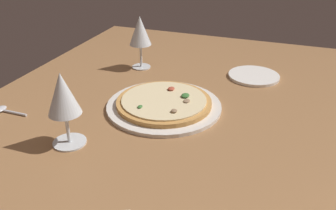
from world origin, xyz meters
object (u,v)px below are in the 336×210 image
at_px(wine_glass_near, 63,97).
at_px(pizza_main, 164,104).
at_px(spoon, 3,110).
at_px(side_plate, 254,76).
at_px(wine_glass_far, 140,32).

bearing_deg(wine_glass_near, pizza_main, 148.69).
bearing_deg(pizza_main, wine_glass_near, -31.31).
bearing_deg(spoon, side_plate, 127.96).
relative_size(wine_glass_far, side_plate, 1.09).
bearing_deg(side_plate, spoon, -52.04).
xyz_separation_m(side_plate, spoon, (0.46, -0.58, 0.00)).
height_order(side_plate, spoon, spoon).
bearing_deg(side_plate, wine_glass_near, -32.81).
bearing_deg(wine_glass_far, spoon, -27.54).
distance_m(pizza_main, wine_glass_near, 0.29).
bearing_deg(wine_glass_far, pizza_main, 35.38).
bearing_deg(wine_glass_near, spoon, -105.21).
xyz_separation_m(pizza_main, wine_glass_near, (0.23, -0.14, 0.11)).
bearing_deg(pizza_main, spoon, -66.98).
bearing_deg(spoon, wine_glass_near, 74.79).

